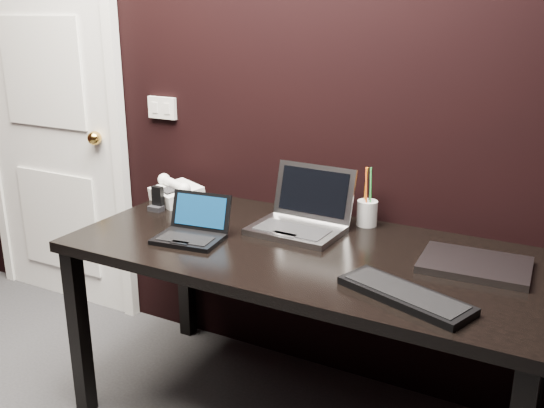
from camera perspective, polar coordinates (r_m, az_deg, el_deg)
The scene contains 11 objects.
wall_back at distance 2.53m, azimuth 0.98°, elevation 12.08°, with size 4.00×4.00×0.00m, color black.
door at distance 3.38m, azimuth -20.19°, elevation 8.10°, with size 0.99×0.10×2.14m.
wall_switch at distance 2.88m, azimuth -10.30°, elevation 8.90°, with size 0.15×0.02×0.10m.
desk at distance 2.22m, azimuth 3.02°, elevation -5.93°, with size 1.70×0.80×0.74m.
netbook at distance 2.27m, azimuth -7.55°, elevation -2.51°, with size 0.27×0.24×0.15m.
silver_laptop at distance 2.33m, azimuth 2.72°, elevation -1.45°, with size 0.35×0.32×0.23m.
ext_keyboard at distance 1.84m, azimuth 12.41°, elevation -8.37°, with size 0.43×0.27×0.03m.
closed_laptop at distance 2.11m, azimuth 18.56°, elevation -5.44°, with size 0.36×0.27×0.02m.
desk_phone at distance 2.71m, azimuth -9.02°, elevation 1.10°, with size 0.26×0.25×0.12m.
mobile_phone at distance 2.61m, azimuth -10.75°, elevation 0.24°, with size 0.06×0.05×0.10m.
pen_cup at distance 2.41m, azimuth 8.95°, elevation -0.74°, with size 0.09×0.09×0.24m.
Camera 1 is at (1.16, -0.44, 1.55)m, focal length 40.00 mm.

